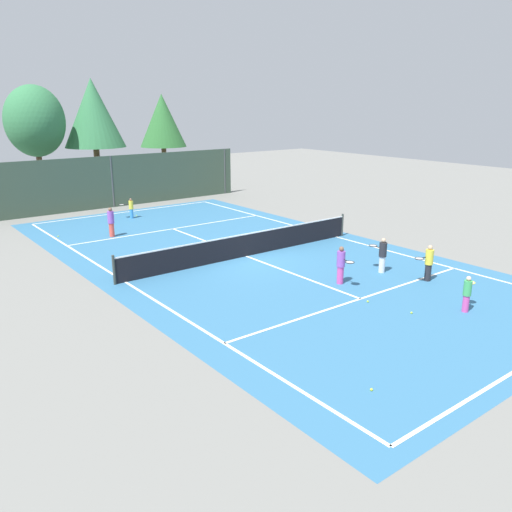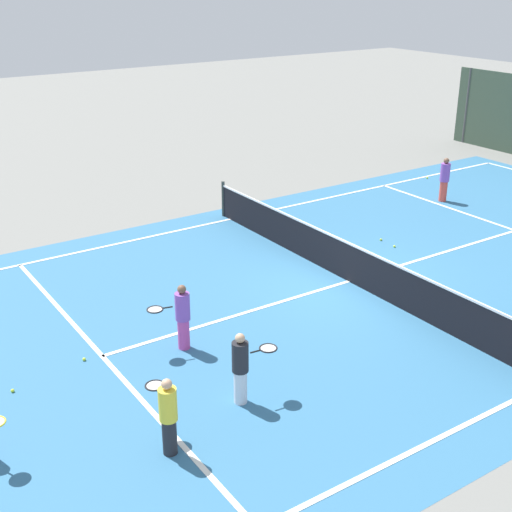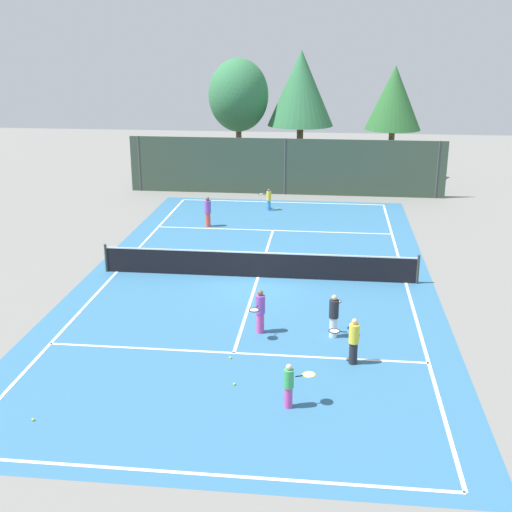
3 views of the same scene
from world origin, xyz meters
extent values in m
plane|color=slate|center=(0.00, 0.00, 0.00)|extent=(80.00, 80.00, 0.00)
cube|color=teal|center=(0.00, 0.00, 0.00)|extent=(13.00, 25.00, 0.00)
cube|color=white|center=(-5.50, 0.00, 0.01)|extent=(0.10, 24.00, 0.01)
cube|color=white|center=(5.50, 0.00, 0.01)|extent=(0.10, 24.00, 0.01)
cube|color=white|center=(0.00, 12.00, 0.01)|extent=(11.00, 0.10, 0.01)
cube|color=white|center=(0.00, -6.40, 0.01)|extent=(11.00, 0.10, 0.01)
cube|color=white|center=(0.00, 6.40, 0.01)|extent=(11.00, 0.10, 0.01)
cube|color=white|center=(0.00, 0.00, 0.01)|extent=(0.10, 12.80, 0.01)
cylinder|color=#333833|center=(-5.90, 0.00, 0.55)|extent=(0.10, 0.10, 1.10)
cylinder|color=#333833|center=(5.90, 0.00, 0.55)|extent=(0.10, 0.10, 1.10)
cube|color=black|center=(0.00, 0.00, 0.47)|extent=(11.80, 0.03, 0.95)
cube|color=white|center=(0.00, 0.00, 0.97)|extent=(11.80, 0.04, 0.05)
cube|color=#384C3D|center=(0.00, 14.00, 1.60)|extent=(18.00, 0.06, 3.20)
cylinder|color=#3F4447|center=(0.00, 14.00, 1.60)|extent=(0.12, 0.12, 3.20)
cylinder|color=#3F4447|center=(8.50, 14.00, 1.60)|extent=(0.12, 0.12, 3.20)
cylinder|color=brown|center=(6.30, 18.93, 1.58)|extent=(0.37, 0.37, 3.15)
cone|color=#2D6B33|center=(6.30, 18.93, 5.08)|extent=(3.46, 3.46, 3.85)
cylinder|color=brown|center=(0.63, 17.87, 1.73)|extent=(0.40, 0.40, 3.45)
cone|color=#337547|center=(0.63, 17.87, 5.68)|extent=(4.02, 4.02, 4.46)
cylinder|color=brown|center=(-3.17, 17.81, 1.79)|extent=(0.34, 0.34, 3.58)
ellipsoid|color=#337547|center=(-3.17, 17.81, 5.23)|extent=(3.67, 3.67, 4.40)
cylinder|color=#388CD8|center=(-0.56, 10.18, 0.27)|extent=(0.20, 0.20, 0.53)
cylinder|color=yellow|center=(-0.56, 10.18, 0.77)|extent=(0.24, 0.24, 0.47)
sphere|color=brown|center=(-0.56, 10.18, 1.07)|extent=(0.14, 0.14, 0.14)
cylinder|color=black|center=(-0.79, 10.33, 0.79)|extent=(0.18, 0.13, 0.03)
torus|color=black|center=(-1.00, 10.46, 0.79)|extent=(0.46, 0.46, 0.03)
cylinder|color=silver|center=(-1.00, 10.46, 0.79)|extent=(0.38, 0.38, 0.00)
cylinder|color=#D14799|center=(0.60, -4.89, 0.32)|extent=(0.24, 0.24, 0.65)
cylinder|color=purple|center=(0.60, -4.89, 0.93)|extent=(0.30, 0.30, 0.57)
sphere|color=brown|center=(0.60, -4.89, 1.31)|extent=(0.18, 0.18, 0.18)
cylinder|color=black|center=(0.53, -5.18, 0.96)|extent=(0.08, 0.20, 0.03)
torus|color=black|center=(0.48, -5.42, 0.96)|extent=(0.40, 0.40, 0.03)
cylinder|color=silver|center=(0.48, -5.42, 0.96)|extent=(0.33, 0.33, 0.00)
cylinder|color=#E54C3F|center=(-3.16, 6.78, 0.34)|extent=(0.25, 0.25, 0.68)
cylinder|color=purple|center=(-3.16, 6.78, 0.97)|extent=(0.31, 0.31, 0.59)
sphere|color=brown|center=(-3.16, 6.78, 1.36)|extent=(0.18, 0.18, 0.18)
cylinder|color=#232328|center=(3.39, -6.64, 0.32)|extent=(0.23, 0.23, 0.63)
cylinder|color=yellow|center=(3.39, -6.64, 0.91)|extent=(0.29, 0.29, 0.55)
sphere|color=tan|center=(3.39, -6.64, 1.27)|extent=(0.17, 0.17, 0.17)
cylinder|color=black|center=(3.10, -6.61, 0.94)|extent=(0.20, 0.05, 0.03)
torus|color=black|center=(2.85, -6.59, 0.94)|extent=(0.36, 0.36, 0.03)
cylinder|color=silver|center=(2.85, -6.59, 0.94)|extent=(0.30, 0.30, 0.00)
cylinder|color=#D14799|center=(1.75, -9.14, 0.27)|extent=(0.20, 0.20, 0.55)
cylinder|color=#3FA559|center=(1.75, -9.14, 0.79)|extent=(0.25, 0.25, 0.48)
sphere|color=beige|center=(1.75, -9.14, 1.10)|extent=(0.15, 0.15, 0.15)
cylinder|color=black|center=(2.01, -9.04, 0.81)|extent=(0.20, 0.11, 0.03)
torus|color=yellow|center=(2.24, -8.94, 0.81)|extent=(0.43, 0.43, 0.03)
cylinder|color=silver|center=(2.24, -8.94, 0.81)|extent=(0.36, 0.36, 0.00)
cylinder|color=silver|center=(2.83, -4.97, 0.32)|extent=(0.23, 0.23, 0.64)
cylinder|color=#232328|center=(2.83, -4.97, 0.92)|extent=(0.29, 0.29, 0.56)
sphere|color=tan|center=(2.83, -4.97, 1.28)|extent=(0.17, 0.17, 0.17)
cylinder|color=black|center=(2.87, -4.68, 0.94)|extent=(0.05, 0.20, 0.03)
torus|color=black|center=(2.90, -4.43, 0.94)|extent=(0.37, 0.37, 0.03)
cylinder|color=silver|center=(2.90, -4.43, 0.94)|extent=(0.31, 0.31, 0.00)
cube|color=blue|center=(0.48, 0.70, 0.18)|extent=(0.46, 0.39, 0.36)
sphere|color=#CCE533|center=(0.39, 0.70, 0.39)|extent=(0.07, 0.07, 0.07)
sphere|color=#CCE533|center=(0.57, 0.76, 0.39)|extent=(0.07, 0.07, 0.07)
sphere|color=#CCE533|center=(-1.02, 2.52, 0.03)|extent=(0.07, 0.07, 0.07)
sphere|color=#CCE533|center=(-4.23, -10.45, 0.03)|extent=(0.07, 0.07, 0.07)
sphere|color=#CCE533|center=(-1.60, 2.57, 0.03)|extent=(0.07, 0.07, 0.07)
sphere|color=#CCE533|center=(-0.09, 10.56, 0.03)|extent=(0.07, 0.07, 0.07)
sphere|color=#CCE533|center=(-5.29, 8.34, 0.03)|extent=(0.07, 0.07, 0.07)
sphere|color=#CCE533|center=(0.28, -8.23, 0.03)|extent=(0.07, 0.07, 0.07)
sphere|color=#CCE533|center=(-0.04, -6.75, 0.03)|extent=(0.07, 0.07, 0.07)
camera|label=1|loc=(-12.69, -17.10, 6.26)|focal=36.43mm
camera|label=2|loc=(11.55, -10.48, 7.05)|focal=48.62mm
camera|label=3|loc=(2.58, -23.55, 8.69)|focal=46.81mm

